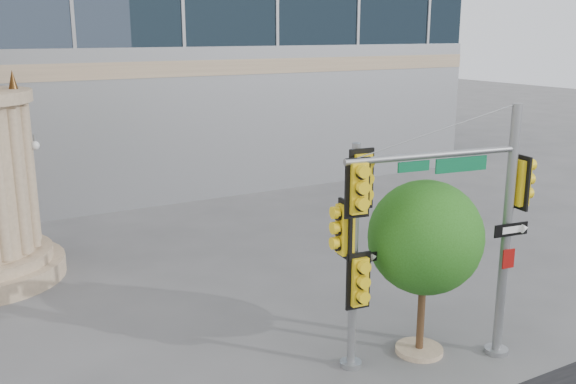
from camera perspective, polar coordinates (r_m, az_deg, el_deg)
ground at (r=13.37m, az=5.87°, el=-15.45°), size 120.00×120.00×0.00m
main_signal_pole at (r=12.86m, az=15.85°, el=-1.45°), size 4.04×0.92×5.24m
secondary_signal_pole at (r=12.30m, az=5.91°, el=-4.43°), size 0.79×0.64×4.57m
street_tree at (r=13.30m, az=12.17°, el=-4.32°), size 2.38×2.33×3.71m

